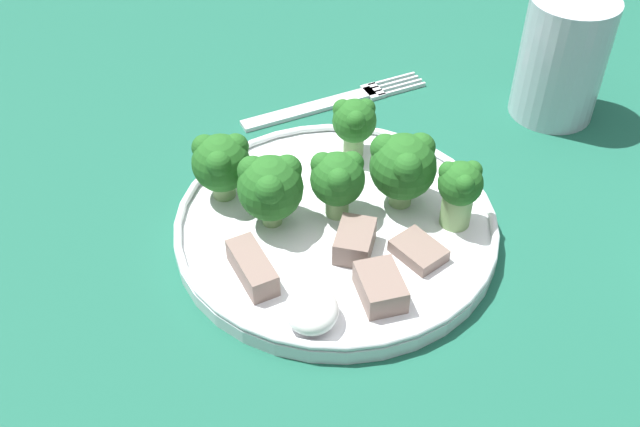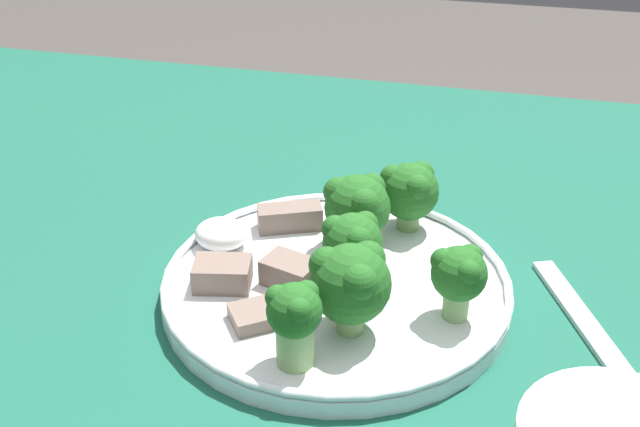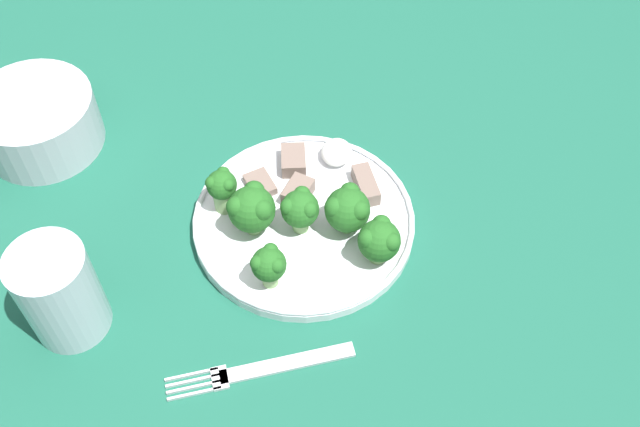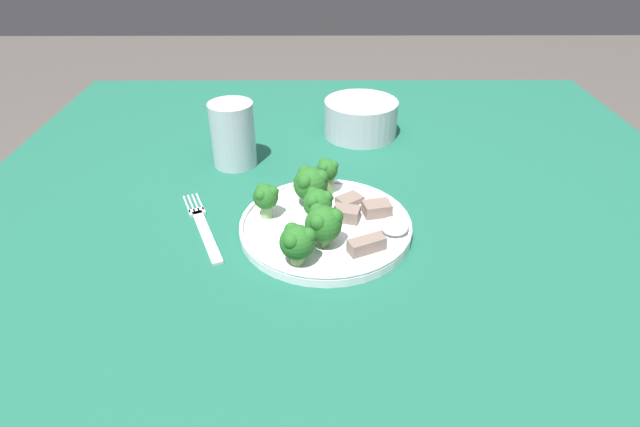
% 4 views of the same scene
% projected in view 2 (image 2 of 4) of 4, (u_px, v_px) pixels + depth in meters
% --- Properties ---
extents(dinner_plate, '(0.24, 0.24, 0.02)m').
position_uv_depth(dinner_plate, '(336.00, 284.00, 0.53)').
color(dinner_plate, white).
rests_on(dinner_plate, table).
extents(fork, '(0.09, 0.18, 0.00)m').
position_uv_depth(fork, '(598.00, 341.00, 0.49)').
color(fork, silver).
rests_on(fork, table).
extents(broccoli_floret_near_rim_left, '(0.04, 0.04, 0.05)m').
position_uv_depth(broccoli_floret_near_rim_left, '(353.00, 242.00, 0.51)').
color(broccoli_floret_near_rim_left, '#7FA866').
rests_on(broccoli_floret_near_rim_left, dinner_plate).
extents(broccoli_floret_center_left, '(0.05, 0.05, 0.06)m').
position_uv_depth(broccoli_floret_center_left, '(357.00, 205.00, 0.55)').
color(broccoli_floret_center_left, '#7FA866').
rests_on(broccoli_floret_center_left, dinner_plate).
extents(broccoli_floret_back_left, '(0.05, 0.05, 0.06)m').
position_uv_depth(broccoli_floret_back_left, '(351.00, 282.00, 0.46)').
color(broccoli_floret_back_left, '#7FA866').
rests_on(broccoli_floret_back_left, dinner_plate).
extents(broccoli_floret_front_left, '(0.03, 0.03, 0.06)m').
position_uv_depth(broccoli_floret_front_left, '(295.00, 317.00, 0.44)').
color(broccoli_floret_front_left, '#7FA866').
rests_on(broccoli_floret_front_left, dinner_plate).
extents(broccoli_floret_center_back, '(0.04, 0.04, 0.05)m').
position_uv_depth(broccoli_floret_center_back, '(459.00, 274.00, 0.48)').
color(broccoli_floret_center_back, '#7FA866').
rests_on(broccoli_floret_center_back, dinner_plate).
extents(broccoli_floret_mid_cluster, '(0.05, 0.05, 0.05)m').
position_uv_depth(broccoli_floret_mid_cluster, '(410.00, 190.00, 0.58)').
color(broccoli_floret_mid_cluster, '#7FA866').
rests_on(broccoli_floret_mid_cluster, dinner_plate).
extents(meat_slice_front_slice, '(0.04, 0.03, 0.02)m').
position_uv_depth(meat_slice_front_slice, '(285.00, 271.00, 0.52)').
color(meat_slice_front_slice, '#756056').
rests_on(meat_slice_front_slice, dinner_plate).
extents(meat_slice_middle_slice, '(0.05, 0.04, 0.01)m').
position_uv_depth(meat_slice_middle_slice, '(259.00, 315.00, 0.49)').
color(meat_slice_middle_slice, '#756056').
rests_on(meat_slice_middle_slice, dinner_plate).
extents(meat_slice_rear_slice, '(0.05, 0.04, 0.02)m').
position_uv_depth(meat_slice_rear_slice, '(290.00, 217.00, 0.59)').
color(meat_slice_rear_slice, '#756056').
rests_on(meat_slice_rear_slice, dinner_plate).
extents(meat_slice_edge_slice, '(0.04, 0.04, 0.02)m').
position_uv_depth(meat_slice_edge_slice, '(223.00, 274.00, 0.52)').
color(meat_slice_edge_slice, '#756056').
rests_on(meat_slice_edge_slice, dinner_plate).
extents(sauce_dollop, '(0.04, 0.04, 0.02)m').
position_uv_depth(sauce_dollop, '(221.00, 234.00, 0.56)').
color(sauce_dollop, white).
rests_on(sauce_dollop, dinner_plate).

